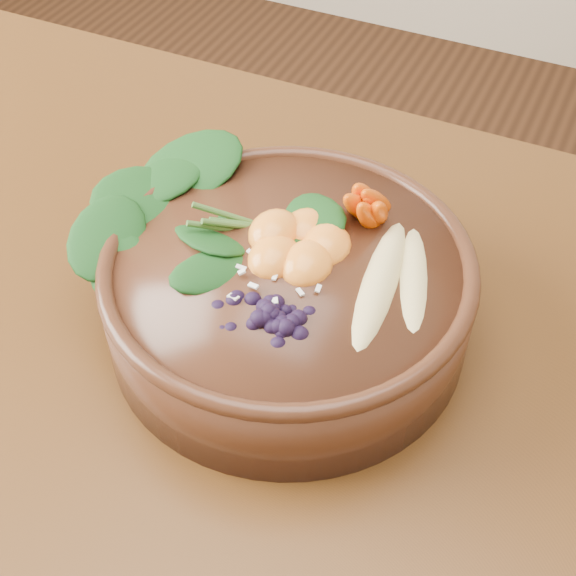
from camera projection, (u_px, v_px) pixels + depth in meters
name	position (u px, v px, depth m)	size (l,w,h in m)	color
dining_table	(200.00, 451.00, 0.72)	(1.60, 0.90, 0.75)	#331C0C
stoneware_bowl	(288.00, 296.00, 0.66)	(0.30, 0.30, 0.08)	#4E2918
kale_heap	(256.00, 181.00, 0.67)	(0.20, 0.18, 0.05)	#164817
carrot_cluster	(381.00, 171.00, 0.65)	(0.06, 0.06, 0.08)	#DC4800
banana_halves	(399.00, 267.00, 0.61)	(0.09, 0.17, 0.03)	#E0CC84
mandarin_cluster	(297.00, 231.00, 0.64)	(0.09, 0.10, 0.03)	orange
blueberry_pile	(267.00, 299.00, 0.58)	(0.14, 0.10, 0.04)	black
coconut_flakes	(283.00, 276.00, 0.62)	(0.10, 0.07, 0.01)	white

